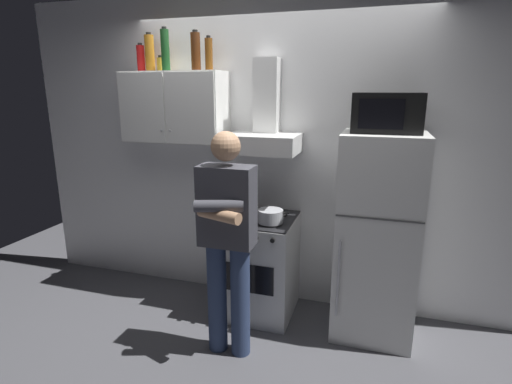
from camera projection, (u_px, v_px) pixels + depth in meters
The scene contains 15 objects.
ground_plane at pixel (256, 326), 3.28m from camera, with size 7.00×7.00×0.00m, color #4C4C51.
back_wall_tiled at pixel (276, 154), 3.50m from camera, with size 4.80×0.10×2.70m, color white.
upper_cabinet at pixel (175, 107), 3.43m from camera, with size 0.90×0.37×0.60m.
stove_oven at pixel (259, 265), 3.42m from camera, with size 0.60×0.62×0.87m.
range_hood at pixel (264, 128), 3.24m from camera, with size 0.60×0.44×0.75m.
refrigerator at pixel (377, 237), 3.05m from camera, with size 0.60×0.62×1.60m.
microwave at pixel (387, 113), 2.83m from camera, with size 0.48×0.37×0.28m.
person_standing at pixel (227, 238), 2.75m from camera, with size 0.38×0.33×1.64m.
cooking_pot at pixel (270, 216), 3.15m from camera, with size 0.30×0.20×0.10m.
bottle_soda_red at pixel (141, 58), 3.46m from camera, with size 0.07×0.07×0.24m.
bottle_wine_green at pixel (165, 50), 3.30m from camera, with size 0.07×0.07×0.35m.
bottle_spice_jar at pixel (160, 64), 3.41m from camera, with size 0.06×0.06×0.13m.
bottle_beer_brown at pixel (209, 54), 3.27m from camera, with size 0.06×0.06×0.28m.
bottle_rum_dark at pixel (196, 51), 3.24m from camera, with size 0.08×0.08×0.32m.
bottle_liquor_amber at pixel (150, 53), 3.43m from camera, with size 0.08×0.08×0.32m.
Camera 1 is at (0.86, -2.77, 1.90)m, focal length 27.81 mm.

